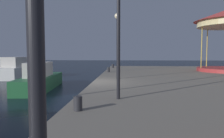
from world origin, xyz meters
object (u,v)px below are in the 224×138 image
at_px(sailboat_green, 40,79).
at_px(bollard_center, 78,103).
at_px(motorboat_white, 17,70).
at_px(lamp_post_far_end, 117,34).
at_px(bollard_north, 113,66).
at_px(lamp_post_mid_promenade, 119,4).
at_px(bollard_south, 108,70).

xyz_separation_m(sailboat_green, bollard_center, (4.31, -7.98, 0.33)).
distance_m(motorboat_white, lamp_post_far_end, 12.34).
height_order(sailboat_green, bollard_center, sailboat_green).
relative_size(bollard_center, bollard_north, 1.00).
bearing_deg(lamp_post_mid_promenade, sailboat_green, 129.95).
xyz_separation_m(sailboat_green, lamp_post_far_end, (5.10, -0.53, 2.88)).
bearing_deg(bollard_center, lamp_post_mid_promenade, 56.42).
distance_m(lamp_post_mid_promenade, bollard_south, 10.89).
height_order(bollard_south, bollard_north, same).
height_order(lamp_post_far_end, bollard_center, lamp_post_far_end).
relative_size(lamp_post_mid_promenade, bollard_north, 11.86).
relative_size(lamp_post_mid_promenade, lamp_post_far_end, 1.19).
distance_m(motorboat_white, bollard_south, 9.27).
distance_m(sailboat_green, lamp_post_far_end, 5.88).
distance_m(sailboat_green, lamp_post_mid_promenade, 8.98).
bearing_deg(bollard_south, sailboat_green, -136.25).
relative_size(bollard_south, bollard_north, 1.00).
height_order(lamp_post_mid_promenade, bollard_north, lamp_post_mid_promenade).
relative_size(sailboat_green, lamp_post_mid_promenade, 1.29).
bearing_deg(lamp_post_far_end, bollard_south, 101.47).
relative_size(bollard_south, bollard_center, 1.00).
relative_size(sailboat_green, bollard_center, 15.28).
xyz_separation_m(bollard_center, bollard_north, (-0.08, 17.30, 0.00)).
distance_m(bollard_center, bollard_north, 17.30).
bearing_deg(bollard_north, bollard_center, -89.73).
distance_m(lamp_post_far_end, bollard_south, 5.28).
bearing_deg(sailboat_green, lamp_post_mid_promenade, -50.05).
xyz_separation_m(motorboat_white, bollard_center, (9.10, -14.28, 0.24)).
bearing_deg(motorboat_white, bollard_south, -14.34).
bearing_deg(sailboat_green, motorboat_white, 127.28).
distance_m(lamp_post_mid_promenade, bollard_center, 3.55).
bearing_deg(motorboat_white, bollard_center, -57.50).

